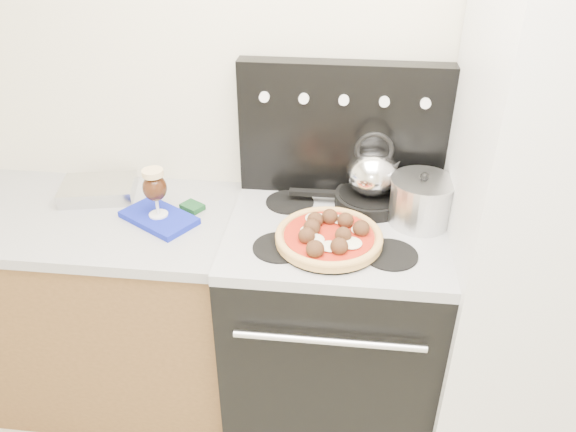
# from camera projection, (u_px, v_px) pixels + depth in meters

# --- Properties ---
(room_shell) EXTENTS (3.52, 3.01, 2.52)m
(room_shell) POSITION_uv_depth(u_px,v_px,m) (283.00, 329.00, 1.05)
(room_shell) COLOR #BCB69A
(room_shell) RESTS_ON ground
(base_cabinet) EXTENTS (1.45, 0.60, 0.86)m
(base_cabinet) POSITION_uv_depth(u_px,v_px,m) (66.00, 306.00, 2.34)
(base_cabinet) COLOR brown
(base_cabinet) RESTS_ON ground
(countertop) EXTENTS (1.48, 0.63, 0.04)m
(countertop) POSITION_uv_depth(u_px,v_px,m) (42.00, 214.00, 2.11)
(countertop) COLOR #A5A5A7
(countertop) RESTS_ON base_cabinet
(stove_body) EXTENTS (0.76, 0.65, 0.88)m
(stove_body) POSITION_uv_depth(u_px,v_px,m) (331.00, 329.00, 2.21)
(stove_body) COLOR black
(stove_body) RESTS_ON ground
(cooktop) EXTENTS (0.76, 0.65, 0.04)m
(cooktop) POSITION_uv_depth(u_px,v_px,m) (336.00, 232.00, 1.97)
(cooktop) COLOR #ADADB2
(cooktop) RESTS_ON stove_body
(backguard) EXTENTS (0.76, 0.08, 0.50)m
(backguard) POSITION_uv_depth(u_px,v_px,m) (342.00, 130.00, 2.06)
(backguard) COLOR black
(backguard) RESTS_ON cooktop
(fridge) EXTENTS (0.64, 0.68, 1.90)m
(fridge) POSITION_uv_depth(u_px,v_px,m) (548.00, 236.00, 1.85)
(fridge) COLOR silver
(fridge) RESTS_ON ground
(foil_sheet) EXTENTS (0.31, 0.25, 0.05)m
(foil_sheet) POSITION_uv_depth(u_px,v_px,m) (99.00, 190.00, 2.17)
(foil_sheet) COLOR silver
(foil_sheet) RESTS_ON countertop
(oven_mitt) EXTENTS (0.31, 0.28, 0.02)m
(oven_mitt) POSITION_uv_depth(u_px,v_px,m) (159.00, 218.00, 2.03)
(oven_mitt) COLOR #121FAA
(oven_mitt) RESTS_ON countertop
(beer_glass) EXTENTS (0.09, 0.09, 0.19)m
(beer_glass) POSITION_uv_depth(u_px,v_px,m) (155.00, 193.00, 1.97)
(beer_glass) COLOR black
(beer_glass) RESTS_ON oven_mitt
(pizza_pan) EXTENTS (0.43, 0.43, 0.01)m
(pizza_pan) POSITION_uv_depth(u_px,v_px,m) (329.00, 243.00, 1.87)
(pizza_pan) COLOR black
(pizza_pan) RESTS_ON cooktop
(pizza) EXTENTS (0.37, 0.37, 0.05)m
(pizza) POSITION_uv_depth(u_px,v_px,m) (329.00, 235.00, 1.85)
(pizza) COLOR #EFAC6A
(pizza) RESTS_ON pizza_pan
(skillet) EXTENTS (0.26, 0.26, 0.05)m
(skillet) POSITION_uv_depth(u_px,v_px,m) (370.00, 199.00, 2.08)
(skillet) COLOR black
(skillet) RESTS_ON cooktop
(tea_kettle) EXTENTS (0.21, 0.21, 0.20)m
(tea_kettle) POSITION_uv_depth(u_px,v_px,m) (373.00, 169.00, 2.01)
(tea_kettle) COLOR silver
(tea_kettle) RESTS_ON skillet
(stock_pot) EXTENTS (0.27, 0.27, 0.16)m
(stock_pot) POSITION_uv_depth(u_px,v_px,m) (421.00, 202.00, 1.95)
(stock_pot) COLOR silver
(stock_pot) RESTS_ON cooktop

